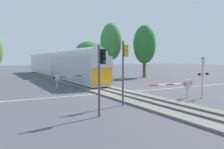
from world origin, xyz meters
name	(u,v)px	position (x,y,z in m)	size (l,w,h in m)	color
ground_plane	(114,93)	(0.00, 0.00, 0.00)	(220.00, 220.00, 0.00)	#47474C
road_centre_stripe	(114,93)	(0.00, 0.00, 0.00)	(44.00, 0.20, 0.01)	beige
railway_track	(114,92)	(0.00, 0.00, 0.10)	(4.40, 80.00, 0.32)	slate
commuter_train	(58,64)	(0.00, 23.09, 2.79)	(3.04, 43.53, 5.16)	#B2B7C1
crossing_gate_near	(184,84)	(4.26, -6.59, 1.39)	(5.19, 0.40, 1.80)	#B7B7BC
crossing_signal_mast	(203,73)	(5.93, -7.42, 2.51)	(1.36, 0.44, 4.12)	#B2B2B7
crossing_gate_far	(63,78)	(-4.03, 6.59, 1.42)	(6.20, 0.40, 1.80)	#B7B7BC
traffic_signal_near_left	(101,68)	(-6.01, -9.25, 3.28)	(0.53, 0.38, 4.88)	#4C4C51
traffic_signal_median	(125,62)	(-2.64, -6.72, 3.61)	(0.53, 0.38, 5.39)	#4C4C51
elm_centre_background	(89,54)	(7.13, 24.51, 4.81)	(6.12, 6.12, 7.71)	#4C3828
oak_far_right	(111,42)	(10.59, 20.55, 7.36)	(4.48, 4.48, 11.31)	brown
maple_right_background	(145,44)	(15.78, 15.79, 6.73)	(4.56, 4.56, 10.69)	#4C3828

